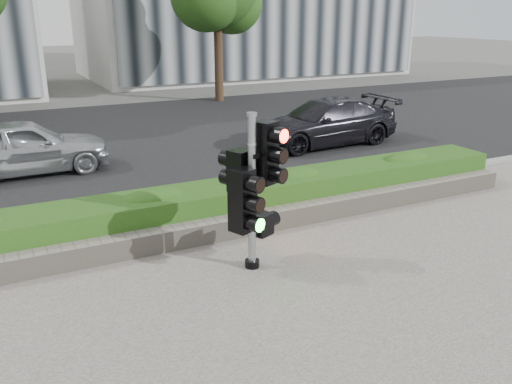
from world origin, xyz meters
TOP-DOWN VIEW (x-y plane):
  - ground at (0.00, 0.00)m, footprint 120.00×120.00m
  - road at (0.00, 10.00)m, footprint 60.00×13.00m
  - curb at (0.00, 3.15)m, footprint 60.00×0.25m
  - stone_wall at (0.00, 1.90)m, footprint 12.00×0.32m
  - hedge at (0.00, 2.55)m, footprint 12.00×1.00m
  - traffic_signal at (-0.29, 0.75)m, footprint 0.83×0.74m
  - car_silver at (-2.84, 7.42)m, footprint 3.84×1.59m
  - car_dark at (4.99, 6.80)m, footprint 4.43×1.92m

SIDE VIEW (x-z plane):
  - ground at x=0.00m, z-range 0.00..0.00m
  - road at x=0.00m, z-range 0.00..0.02m
  - curb at x=0.00m, z-range 0.00..0.12m
  - stone_wall at x=0.00m, z-range 0.03..0.37m
  - hedge at x=0.00m, z-range 0.03..0.71m
  - car_dark at x=4.99m, z-range 0.02..1.29m
  - car_silver at x=-2.84m, z-range 0.02..1.32m
  - traffic_signal at x=-0.29m, z-range 0.15..2.44m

